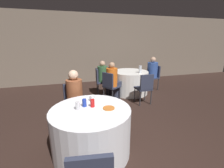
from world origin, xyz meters
TOP-DOWN VIEW (x-y plane):
  - ground_plane at (0.00, 0.00)m, footprint 16.00×16.00m
  - wall_back at (0.00, 4.46)m, footprint 16.00×0.06m
  - table_near at (-0.24, 0.12)m, footprint 1.22×1.22m
  - table_far at (1.44, 2.61)m, footprint 1.22×1.22m
  - chair_near_north at (-0.45, 1.12)m, footprint 0.47×0.48m
  - chair_far_west at (0.43, 2.68)m, footprint 0.43×0.43m
  - chair_far_southwest at (0.59, 2.05)m, footprint 0.55×0.55m
  - chair_far_east at (2.45, 2.75)m, footprint 0.46×0.45m
  - chair_far_south at (1.47, 1.59)m, footprint 0.41×0.41m
  - person_blue_shirt at (2.30, 2.73)m, footprint 0.52×0.39m
  - person_orange_shirt at (0.72, 2.14)m, footprint 0.48×0.44m
  - person_green_jacket at (0.59, 2.67)m, footprint 0.50×0.33m
  - person_floral_shirt at (-0.42, 0.96)m, footprint 0.37×0.50m
  - pizza_plate_near at (0.03, 0.05)m, footprint 0.25×0.25m
  - soda_can_blue at (-0.32, 0.23)m, footprint 0.07×0.07m
  - soda_can_red at (-0.20, 0.19)m, footprint 0.07×0.07m
  - soda_can_silver at (-0.42, 0.15)m, footprint 0.07×0.07m
  - cup_near at (-0.16, 0.43)m, footprint 0.09×0.09m
  - bottle_far at (1.65, 2.28)m, footprint 0.09×0.09m

SIDE VIEW (x-z plane):
  - ground_plane at x=0.00m, z-range 0.00..0.00m
  - table_near at x=-0.24m, z-range 0.00..0.75m
  - table_far at x=1.44m, z-range 0.00..0.75m
  - chair_near_north at x=-0.45m, z-range 0.09..0.97m
  - chair_far_west at x=0.43m, z-range 0.09..0.97m
  - chair_far_southwest at x=0.59m, z-range 0.09..0.97m
  - chair_far_east at x=2.45m, z-range 0.09..0.97m
  - chair_far_south at x=1.47m, z-range 0.09..0.97m
  - person_green_jacket at x=0.59m, z-range 0.00..1.13m
  - person_orange_shirt at x=0.72m, z-range 0.01..1.16m
  - person_floral_shirt at x=-0.42m, z-range 0.00..1.19m
  - person_blue_shirt at x=2.30m, z-range 0.02..1.21m
  - pizza_plate_near at x=0.03m, z-range 0.75..0.77m
  - cup_near at x=-0.16m, z-range 0.75..0.84m
  - soda_can_blue at x=-0.32m, z-range 0.75..0.87m
  - soda_can_red at x=-0.20m, z-range 0.75..0.87m
  - soda_can_silver at x=-0.42m, z-range 0.75..0.87m
  - bottle_far at x=1.65m, z-range 0.75..0.98m
  - wall_back at x=0.00m, z-range 0.00..2.80m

